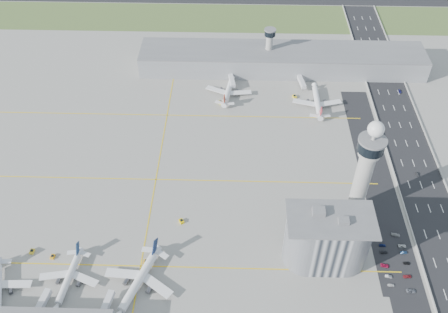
{
  "coord_description": "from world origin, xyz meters",
  "views": [
    {
      "loc": [
        5.71,
        -171.24,
        212.52
      ],
      "look_at": [
        0.0,
        35.0,
        15.0
      ],
      "focal_mm": 40.0,
      "sensor_mm": 36.0,
      "label": 1
    }
  ],
  "objects_px": {
    "airplane_far_b": "(318,98)",
    "car_hw_4": "(365,47)",
    "car_lot_3": "(384,252)",
    "control_tower": "(365,168)",
    "tug_0": "(32,251)",
    "admin_building": "(327,239)",
    "car_lot_8": "(407,263)",
    "car_lot_11": "(396,235)",
    "car_lot_4": "(382,245)",
    "car_hw_2": "(400,91)",
    "tug_3": "(181,221)",
    "car_lot_0": "(391,285)",
    "tug_5": "(294,96)",
    "car_lot_5": "(377,232)",
    "car_lot_7": "(407,276)",
    "jet_bridge_far_1": "(299,78)",
    "car_lot_6": "(411,291)",
    "tug_1": "(53,257)",
    "airplane_far_a": "(229,87)",
    "tug_4": "(220,102)",
    "car_lot_1": "(389,276)",
    "airplane_near_c": "(137,279)",
    "car_hw_1": "(417,174)",
    "car_lot_2": "(385,266)",
    "car_lot_10": "(402,246)",
    "jet_bridge_far_0": "(230,77)",
    "tug_2": "(147,262)",
    "secondary_tower": "(269,45)"
  },
  "relations": [
    {
      "from": "admin_building",
      "to": "airplane_near_c",
      "type": "distance_m",
      "value": 93.69
    },
    {
      "from": "car_hw_1",
      "to": "tug_1",
      "type": "bearing_deg",
      "value": -168.01
    },
    {
      "from": "control_tower",
      "to": "tug_5",
      "type": "distance_m",
      "value": 112.3
    },
    {
      "from": "admin_building",
      "to": "car_hw_4",
      "type": "bearing_deg",
      "value": 74.28
    },
    {
      "from": "car_lot_2",
      "to": "car_hw_4",
      "type": "relative_size",
      "value": 1.15
    },
    {
      "from": "car_hw_4",
      "to": "car_lot_0",
      "type": "bearing_deg",
      "value": -101.48
    },
    {
      "from": "secondary_tower",
      "to": "tug_2",
      "type": "xyz_separation_m",
      "value": [
        -67.24,
        -178.12,
        -17.79
      ]
    },
    {
      "from": "jet_bridge_far_0",
      "to": "car_lot_8",
      "type": "height_order",
      "value": "jet_bridge_far_0"
    },
    {
      "from": "airplane_far_a",
      "to": "jet_bridge_far_1",
      "type": "distance_m",
      "value": 53.32
    },
    {
      "from": "tug_1",
      "to": "car_hw_2",
      "type": "distance_m",
      "value": 254.96
    },
    {
      "from": "car_lot_3",
      "to": "car_lot_4",
      "type": "distance_m",
      "value": 4.29
    },
    {
      "from": "tug_1",
      "to": "tug_3",
      "type": "relative_size",
      "value": 0.9
    },
    {
      "from": "tug_3",
      "to": "car_lot_8",
      "type": "distance_m",
      "value": 117.94
    },
    {
      "from": "car_lot_2",
      "to": "car_lot_8",
      "type": "distance_m",
      "value": 11.37
    },
    {
      "from": "airplane_far_a",
      "to": "jet_bridge_far_1",
      "type": "bearing_deg",
      "value": -64.03
    },
    {
      "from": "car_hw_1",
      "to": "control_tower",
      "type": "bearing_deg",
      "value": -150.59
    },
    {
      "from": "airplane_far_b",
      "to": "car_lot_11",
      "type": "distance_m",
      "value": 116.02
    },
    {
      "from": "car_lot_1",
      "to": "car_lot_10",
      "type": "distance_m",
      "value": 21.44
    },
    {
      "from": "car_lot_6",
      "to": "jet_bridge_far_0",
      "type": "bearing_deg",
      "value": 26.36
    },
    {
      "from": "tug_1",
      "to": "tug_4",
      "type": "height_order",
      "value": "tug_4"
    },
    {
      "from": "control_tower",
      "to": "tug_0",
      "type": "distance_m",
      "value": 175.16
    },
    {
      "from": "tug_0",
      "to": "car_lot_8",
      "type": "xyz_separation_m",
      "value": [
        190.48,
        -1.76,
        -0.28
      ]
    },
    {
      "from": "tug_2",
      "to": "car_lot_6",
      "type": "height_order",
      "value": "tug_2"
    },
    {
      "from": "airplane_far_b",
      "to": "car_lot_5",
      "type": "height_order",
      "value": "airplane_far_b"
    },
    {
      "from": "car_lot_1",
      "to": "car_lot_11",
      "type": "bearing_deg",
      "value": -11.33
    },
    {
      "from": "car_lot_0",
      "to": "car_hw_4",
      "type": "height_order",
      "value": "car_hw_4"
    },
    {
      "from": "control_tower",
      "to": "jet_bridge_far_0",
      "type": "distance_m",
      "value": 145.99
    },
    {
      "from": "jet_bridge_far_1",
      "to": "tug_5",
      "type": "relative_size",
      "value": 4.18
    },
    {
      "from": "airplane_far_a",
      "to": "car_hw_4",
      "type": "xyz_separation_m",
      "value": [
        107.76,
        63.75,
        -4.83
      ]
    },
    {
      "from": "jet_bridge_far_1",
      "to": "car_lot_6",
      "type": "bearing_deg",
      "value": 2.99
    },
    {
      "from": "tug_5",
      "to": "car_lot_7",
      "type": "distance_m",
      "value": 151.58
    },
    {
      "from": "car_lot_5",
      "to": "car_lot_10",
      "type": "bearing_deg",
      "value": -122.33
    },
    {
      "from": "car_lot_4",
      "to": "car_hw_2",
      "type": "bearing_deg",
      "value": -15.28
    },
    {
      "from": "airplane_far_b",
      "to": "car_hw_4",
      "type": "distance_m",
      "value": 88.71
    },
    {
      "from": "secondary_tower",
      "to": "car_lot_5",
      "type": "height_order",
      "value": "secondary_tower"
    },
    {
      "from": "tug_1",
      "to": "car_lot_2",
      "type": "relative_size",
      "value": 0.66
    },
    {
      "from": "car_lot_8",
      "to": "car_lot_11",
      "type": "relative_size",
      "value": 0.74
    },
    {
      "from": "tug_4",
      "to": "car_lot_1",
      "type": "relative_size",
      "value": 1.03
    },
    {
      "from": "tug_4",
      "to": "car_lot_8",
      "type": "bearing_deg",
      "value": 76.47
    },
    {
      "from": "tug_0",
      "to": "car_lot_0",
      "type": "height_order",
      "value": "tug_0"
    },
    {
      "from": "admin_building",
      "to": "car_lot_5",
      "type": "relative_size",
      "value": 11.81
    },
    {
      "from": "secondary_tower",
      "to": "tug_3",
      "type": "bearing_deg",
      "value": -108.97
    },
    {
      "from": "airplane_far_b",
      "to": "car_lot_5",
      "type": "xyz_separation_m",
      "value": [
        19.98,
        -110.55,
        -5.01
      ]
    },
    {
      "from": "car_lot_4",
      "to": "car_hw_1",
      "type": "xyz_separation_m",
      "value": [
        31.0,
        52.28,
        -0.04
      ]
    },
    {
      "from": "jet_bridge_far_1",
      "to": "tug_4",
      "type": "relative_size",
      "value": 3.89
    },
    {
      "from": "control_tower",
      "to": "car_lot_11",
      "type": "relative_size",
      "value": 14.27
    },
    {
      "from": "car_lot_0",
      "to": "car_lot_4",
      "type": "xyz_separation_m",
      "value": [
        0.63,
        23.52,
        0.03
      ]
    },
    {
      "from": "airplane_far_b",
      "to": "car_lot_3",
      "type": "relative_size",
      "value": 10.73
    },
    {
      "from": "car_lot_2",
      "to": "car_lot_10",
      "type": "xyz_separation_m",
      "value": [
        11.45,
        12.25,
        -0.0
      ]
    },
    {
      "from": "admin_building",
      "to": "car_hw_4",
      "type": "distance_m",
      "value": 210.43
    }
  ]
}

